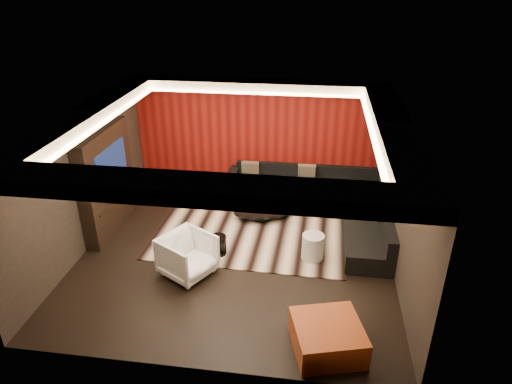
# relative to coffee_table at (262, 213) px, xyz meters

# --- Properties ---
(floor) EXTENTS (6.00, 6.00, 0.02)m
(floor) POSITION_rel_coffee_table_xyz_m (-0.33, -1.40, -0.14)
(floor) COLOR black
(floor) RESTS_ON ground
(ceiling) EXTENTS (6.00, 6.00, 0.02)m
(ceiling) POSITION_rel_coffee_table_xyz_m (-0.33, -1.40, 2.68)
(ceiling) COLOR silver
(ceiling) RESTS_ON ground
(wall_back) EXTENTS (6.00, 0.02, 2.80)m
(wall_back) POSITION_rel_coffee_table_xyz_m (-0.33, 1.61, 1.27)
(wall_back) COLOR black
(wall_back) RESTS_ON ground
(wall_left) EXTENTS (0.02, 6.00, 2.80)m
(wall_left) POSITION_rel_coffee_table_xyz_m (-3.34, -1.40, 1.27)
(wall_left) COLOR black
(wall_left) RESTS_ON ground
(wall_right) EXTENTS (0.02, 6.00, 2.80)m
(wall_right) POSITION_rel_coffee_table_xyz_m (2.68, -1.40, 1.27)
(wall_right) COLOR black
(wall_right) RESTS_ON ground
(red_feature_wall) EXTENTS (5.98, 0.05, 2.78)m
(red_feature_wall) POSITION_rel_coffee_table_xyz_m (-0.33, 1.57, 1.27)
(red_feature_wall) COLOR #6B0C0A
(red_feature_wall) RESTS_ON ground
(soffit_back) EXTENTS (6.00, 0.60, 0.22)m
(soffit_back) POSITION_rel_coffee_table_xyz_m (-0.33, 1.30, 2.56)
(soffit_back) COLOR silver
(soffit_back) RESTS_ON ground
(soffit_front) EXTENTS (6.00, 0.60, 0.22)m
(soffit_front) POSITION_rel_coffee_table_xyz_m (-0.33, -4.10, 2.56)
(soffit_front) COLOR silver
(soffit_front) RESTS_ON ground
(soffit_left) EXTENTS (0.60, 4.80, 0.22)m
(soffit_left) POSITION_rel_coffee_table_xyz_m (-3.03, -1.40, 2.56)
(soffit_left) COLOR silver
(soffit_left) RESTS_ON ground
(soffit_right) EXTENTS (0.60, 4.80, 0.22)m
(soffit_right) POSITION_rel_coffee_table_xyz_m (2.37, -1.40, 2.56)
(soffit_right) COLOR silver
(soffit_right) RESTS_ON ground
(cove_back) EXTENTS (4.80, 0.08, 0.04)m
(cove_back) POSITION_rel_coffee_table_xyz_m (-0.33, 0.96, 2.47)
(cove_back) COLOR #FFD899
(cove_back) RESTS_ON ground
(cove_front) EXTENTS (4.80, 0.08, 0.04)m
(cove_front) POSITION_rel_coffee_table_xyz_m (-0.33, -3.76, 2.47)
(cove_front) COLOR #FFD899
(cove_front) RESTS_ON ground
(cove_left) EXTENTS (0.08, 4.80, 0.04)m
(cove_left) POSITION_rel_coffee_table_xyz_m (-2.69, -1.40, 2.47)
(cove_left) COLOR #FFD899
(cove_left) RESTS_ON ground
(cove_right) EXTENTS (0.08, 4.80, 0.04)m
(cove_right) POSITION_rel_coffee_table_xyz_m (2.03, -1.40, 2.47)
(cove_right) COLOR #FFD899
(cove_right) RESTS_ON ground
(tv_surround) EXTENTS (0.30, 2.00, 2.20)m
(tv_surround) POSITION_rel_coffee_table_xyz_m (-3.18, -0.80, 0.97)
(tv_surround) COLOR black
(tv_surround) RESTS_ON ground
(tv_screen) EXTENTS (0.04, 1.30, 0.80)m
(tv_screen) POSITION_rel_coffee_table_xyz_m (-3.02, -0.80, 1.32)
(tv_screen) COLOR black
(tv_screen) RESTS_ON ground
(tv_shelf) EXTENTS (0.04, 1.60, 0.04)m
(tv_shelf) POSITION_rel_coffee_table_xyz_m (-3.02, -0.80, 0.57)
(tv_shelf) COLOR black
(tv_shelf) RESTS_ON ground
(rug) EXTENTS (4.08, 3.11, 0.02)m
(rug) POSITION_rel_coffee_table_xyz_m (-0.16, -0.52, -0.12)
(rug) COLOR beige
(rug) RESTS_ON floor
(coffee_table) EXTENTS (1.58, 1.58, 0.22)m
(coffee_table) POSITION_rel_coffee_table_xyz_m (0.00, 0.00, 0.00)
(coffee_table) COLOR black
(coffee_table) RESTS_ON rug
(drum_stool) EXTENTS (0.36, 0.36, 0.38)m
(drum_stool) POSITION_rel_coffee_table_xyz_m (-0.67, -1.54, 0.08)
(drum_stool) COLOR black
(drum_stool) RESTS_ON rug
(striped_pouf) EXTENTS (0.67, 0.67, 0.32)m
(striped_pouf) POSITION_rel_coffee_table_xyz_m (-0.68, 0.73, 0.05)
(striped_pouf) COLOR #C4B498
(striped_pouf) RESTS_ON rug
(white_side_table) EXTENTS (0.54, 0.54, 0.53)m
(white_side_table) POSITION_rel_coffee_table_xyz_m (1.16, -1.44, 0.14)
(white_side_table) COLOR silver
(white_side_table) RESTS_ON floor
(orange_ottoman) EXTENTS (1.20, 1.20, 0.44)m
(orange_ottoman) POSITION_rel_coffee_table_xyz_m (1.45, -3.75, 0.09)
(orange_ottoman) COLOR #AC3916
(orange_ottoman) RESTS_ON floor
(armchair) EXTENTS (1.17, 1.17, 0.79)m
(armchair) POSITION_rel_coffee_table_xyz_m (-1.08, -2.24, 0.27)
(armchair) COLOR white
(armchair) RESTS_ON floor
(sectional_sofa) EXTENTS (3.65, 3.50, 0.75)m
(sectional_sofa) POSITION_rel_coffee_table_xyz_m (1.41, 0.47, 0.13)
(sectional_sofa) COLOR black
(sectional_sofa) RESTS_ON floor
(throw_pillows) EXTENTS (3.15, 1.60, 0.50)m
(throw_pillows) POSITION_rel_coffee_table_xyz_m (0.96, 0.87, 0.49)
(throw_pillows) COLOR tan
(throw_pillows) RESTS_ON sectional_sofa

